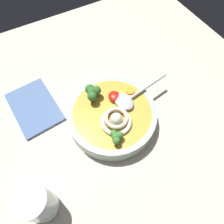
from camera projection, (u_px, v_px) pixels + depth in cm
name	position (u px, v px, depth cm)	size (l,w,h in cm)	color
table_slab	(112.00, 120.00, 59.30)	(99.82, 99.82, 3.77)	#BCB29E
soup_bowl	(112.00, 116.00, 55.03)	(23.19, 23.19, 4.66)	#9EB2A3
noodle_pile	(116.00, 120.00, 50.71)	(8.62, 8.45, 3.46)	beige
soup_spoon	(128.00, 99.00, 54.08)	(6.60, 17.52, 1.60)	#B7B7BC
chili_sauce_dollop	(115.00, 97.00, 54.53)	(3.57, 3.21, 1.60)	#B2190F
broccoli_floret_left	(116.00, 137.00, 47.74)	(3.58, 3.08, 2.83)	#7A9E60
broccoli_floret_near_spoon	(93.00, 92.00, 53.24)	(4.91, 4.23, 3.88)	#7A9E60
carrot_slice_center	(130.00, 91.00, 56.17)	(2.37, 2.37, 0.46)	orange
carrot_slice_beside_noodles	(106.00, 121.00, 51.59)	(2.32, 2.32, 0.44)	orange
drinking_glass	(38.00, 204.00, 41.51)	(6.59, 6.59, 10.77)	silver
folded_napkin	(34.00, 107.00, 58.85)	(16.91, 11.46, 0.80)	#4C6693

